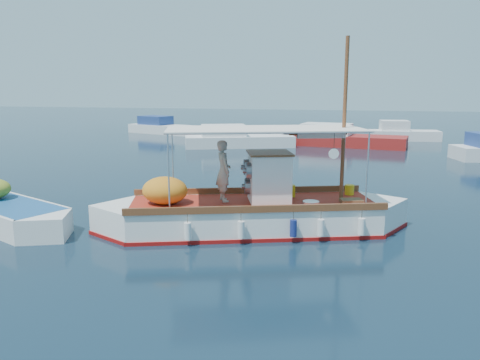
# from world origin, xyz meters

# --- Properties ---
(ground) EXTENTS (160.00, 160.00, 0.00)m
(ground) POSITION_xyz_m (0.00, 0.00, 0.00)
(ground) COLOR black
(ground) RESTS_ON ground
(fishing_caique) EXTENTS (8.95, 4.81, 5.80)m
(fishing_caique) POSITION_xyz_m (-0.32, -0.21, 0.52)
(fishing_caique) COLOR white
(fishing_caique) RESTS_ON ground
(dinghy) EXTENTS (5.88, 3.40, 1.55)m
(dinghy) POSITION_xyz_m (-7.92, -1.55, 0.32)
(dinghy) COLOR white
(dinghy) RESTS_ON ground
(bg_boat_nw) EXTENTS (8.08, 5.14, 1.80)m
(bg_boat_nw) POSITION_xyz_m (-6.07, 19.14, 0.49)
(bg_boat_nw) COLOR silver
(bg_boat_nw) RESTS_ON ground
(bg_boat_n) EXTENTS (9.05, 3.96, 1.80)m
(bg_boat_n) POSITION_xyz_m (1.18, 21.78, 0.49)
(bg_boat_n) COLOR maroon
(bg_boat_n) RESTS_ON ground
(bg_boat_far_w) EXTENTS (7.53, 4.55, 1.80)m
(bg_boat_far_w) POSITION_xyz_m (-15.52, 27.42, 0.49)
(bg_boat_far_w) COLOR silver
(bg_boat_far_w) RESTS_ON ground
(bg_boat_far_n) EXTENTS (5.64, 2.64, 1.80)m
(bg_boat_far_n) POSITION_xyz_m (5.84, 26.88, 0.49)
(bg_boat_far_n) COLOR silver
(bg_boat_far_n) RESTS_ON ground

